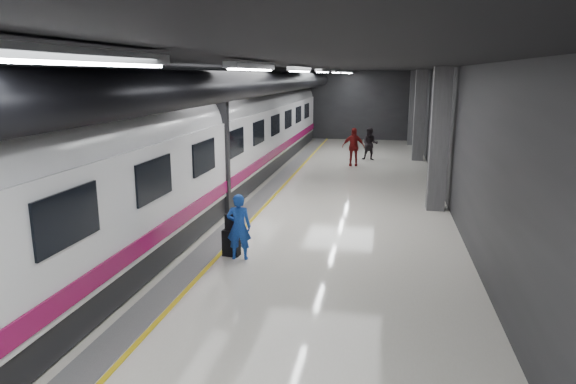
{
  "coord_description": "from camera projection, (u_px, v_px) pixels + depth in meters",
  "views": [
    {
      "loc": [
        2.86,
        -14.69,
        4.26
      ],
      "look_at": [
        0.47,
        -2.04,
        1.3
      ],
      "focal_mm": 32.0,
      "sensor_mm": 36.0,
      "label": 1
    }
  ],
  "objects": [
    {
      "name": "traveler_far_b",
      "position": [
        353.0,
        147.0,
        24.4
      ],
      "size": [
        1.08,
        0.5,
        1.81
      ],
      "primitive_type": "imported",
      "rotation": [
        0.0,
        0.0,
        0.05
      ],
      "color": "maroon",
      "rests_on": "ground"
    },
    {
      "name": "platform_hall",
      "position": [
        282.0,
        99.0,
        15.71
      ],
      "size": [
        10.02,
        40.02,
        4.51
      ],
      "color": "black",
      "rests_on": "ground"
    },
    {
      "name": "traveler_far_a",
      "position": [
        370.0,
        144.0,
        25.99
      ],
      "size": [
        0.84,
        0.67,
        1.65
      ],
      "primitive_type": "imported",
      "rotation": [
        0.0,
        0.0,
        -0.06
      ],
      "color": "black",
      "rests_on": "ground"
    },
    {
      "name": "train",
      "position": [
        181.0,
        148.0,
        15.66
      ],
      "size": [
        3.05,
        38.0,
        4.05
      ],
      "color": "black",
      "rests_on": "ground"
    },
    {
      "name": "suitcase_far",
      "position": [
        368.0,
        146.0,
        29.31
      ],
      "size": [
        0.4,
        0.31,
        0.52
      ],
      "primitive_type": "cube",
      "rotation": [
        0.0,
        0.0,
        0.25
      ],
      "color": "black",
      "rests_on": "ground"
    },
    {
      "name": "suitcase_main",
      "position": [
        231.0,
        243.0,
        12.3
      ],
      "size": [
        0.42,
        0.29,
        0.64
      ],
      "primitive_type": "cube",
      "rotation": [
        0.0,
        0.0,
        -0.11
      ],
      "color": "black",
      "rests_on": "ground"
    },
    {
      "name": "ground",
      "position": [
        285.0,
        219.0,
        15.54
      ],
      "size": [
        40.0,
        40.0,
        0.0
      ],
      "primitive_type": "plane",
      "color": "silver",
      "rests_on": "ground"
    },
    {
      "name": "traveler_main",
      "position": [
        239.0,
        227.0,
        11.98
      ],
      "size": [
        0.61,
        0.43,
        1.58
      ],
      "primitive_type": "imported",
      "rotation": [
        0.0,
        0.0,
        3.24
      ],
      "color": "blue",
      "rests_on": "ground"
    },
    {
      "name": "shoulder_bag",
      "position": [
        231.0,
        222.0,
        12.19
      ],
      "size": [
        0.31,
        0.18,
        0.39
      ],
      "primitive_type": "cube",
      "rotation": [
        0.0,
        0.0,
        0.09
      ],
      "color": "black",
      "rests_on": "suitcase_main"
    }
  ]
}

